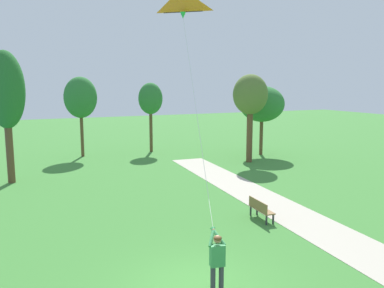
# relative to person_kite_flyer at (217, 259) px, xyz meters

# --- Properties ---
(ground_plane) EXTENTS (120.00, 120.00, 0.00)m
(ground_plane) POSITION_rel_person_kite_flyer_xyz_m (-0.35, 0.54, -1.05)
(ground_plane) COLOR #3D7F33
(walkway_path) EXTENTS (4.65, 32.09, 0.02)m
(walkway_path) POSITION_rel_person_kite_flyer_xyz_m (6.09, 2.54, -1.04)
(walkway_path) COLOR #B7AD99
(walkway_path) RESTS_ON ground
(person_kite_flyer) EXTENTS (0.52, 0.62, 1.83)m
(person_kite_flyer) POSITION_rel_person_kite_flyer_xyz_m (0.00, 0.00, 0.00)
(person_kite_flyer) COLOR #232328
(person_kite_flyer) RESTS_ON ground
(flying_kite) EXTENTS (1.38, 3.96, 7.14)m
(flying_kite) POSITION_rel_person_kite_flyer_xyz_m (0.55, 3.69, 7.35)
(flying_kite) COLOR orange
(park_bench_near_walkway) EXTENTS (0.54, 1.53, 0.88)m
(park_bench_near_walkway) POSITION_rel_person_kite_flyer_xyz_m (4.57, 4.65, -0.54)
(park_bench_near_walkway) COLOR olive
(park_bench_near_walkway) RESTS_ON ground
(tree_lakeside_far) EXTENTS (3.69, 3.40, 5.60)m
(tree_lakeside_far) POSITION_rel_person_kite_flyer_xyz_m (13.59, 17.88, 3.09)
(tree_lakeside_far) COLOR brown
(tree_lakeside_far) RESTS_ON ground
(tree_behind_path) EXTENTS (2.57, 2.12, 6.32)m
(tree_behind_path) POSITION_rel_person_kite_flyer_xyz_m (0.15, 23.17, 3.62)
(tree_behind_path) COLOR brown
(tree_behind_path) RESTS_ON ground
(tree_treeline_center) EXTENTS (2.07, 1.71, 5.86)m
(tree_treeline_center) POSITION_rel_person_kite_flyer_xyz_m (5.87, 23.02, 3.42)
(tree_treeline_center) COLOR brown
(tree_treeline_center) RESTS_ON ground
(tree_horizon_far) EXTENTS (2.11, 2.24, 7.66)m
(tree_horizon_far) POSITION_rel_person_kite_flyer_xyz_m (-5.09, 16.14, 4.28)
(tree_horizon_far) COLOR brown
(tree_horizon_far) RESTS_ON ground
(tree_lakeside_near) EXTENTS (2.62, 2.33, 6.46)m
(tree_lakeside_near) POSITION_rel_person_kite_flyer_xyz_m (11.06, 15.69, 3.83)
(tree_lakeside_near) COLOR brown
(tree_lakeside_near) RESTS_ON ground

